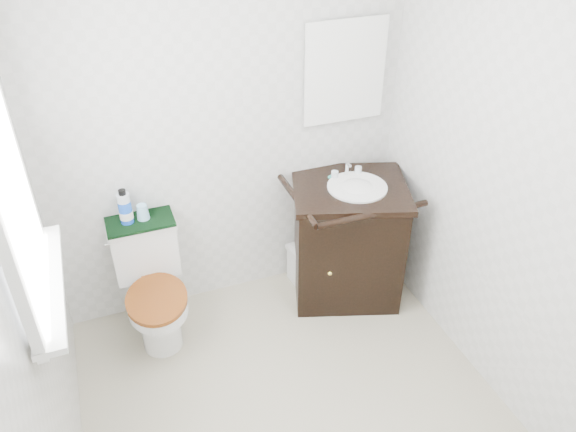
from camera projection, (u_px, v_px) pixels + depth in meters
floor at (301, 422)px, 3.00m from camera, size 2.40×2.40×0.00m
wall_back at (227, 127)px, 3.27m from camera, size 2.40×0.00×2.40m
wall_left at (20, 306)px, 2.01m from camera, size 0.00×2.40×2.40m
wall_right at (519, 193)px, 2.66m from camera, size 0.00×2.40×2.40m
window at (5, 187)px, 2.02m from camera, size 0.02×0.70×0.90m
mirror at (345, 72)px, 3.32m from camera, size 0.50×0.02×0.60m
toilet at (153, 289)px, 3.40m from camera, size 0.40×0.62×0.73m
vanity at (347, 237)px, 3.66m from camera, size 0.86×0.79×0.92m
trash_bin at (302, 262)px, 3.91m from camera, size 0.21×0.17×0.28m
towel at (140, 222)px, 3.26m from camera, size 0.39×0.22×0.02m
mouthwash_bottle at (125, 208)px, 3.19m from camera, size 0.08×0.08×0.22m
cup at (143, 212)px, 3.25m from camera, size 0.07×0.07×0.09m
soap_bar at (333, 176)px, 3.53m from camera, size 0.07×0.05×0.02m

